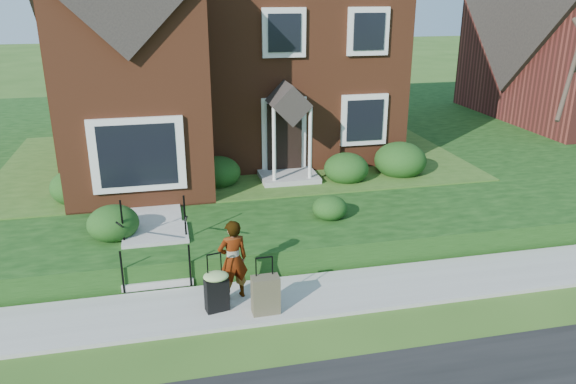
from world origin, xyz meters
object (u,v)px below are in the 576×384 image
object	(u,v)px
suitcase_olive	(266,295)
front_steps	(156,250)
suitcase_black	(217,289)
woman	(233,260)

from	to	relation	value
suitcase_olive	front_steps	bearing A→B (deg)	128.86
front_steps	suitcase_black	distance (m)	2.29
suitcase_black	suitcase_olive	bearing A→B (deg)	-29.76
front_steps	suitcase_black	xyz separation A→B (m)	(1.07, -2.02, 0.04)
woman	front_steps	bearing A→B (deg)	-60.05
front_steps	woman	distance (m)	2.21
woman	suitcase_black	distance (m)	0.65
front_steps	woman	xyz separation A→B (m)	(1.44, -1.63, 0.40)
front_steps	suitcase_olive	world-z (taller)	front_steps
woman	suitcase_olive	bearing A→B (deg)	114.84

